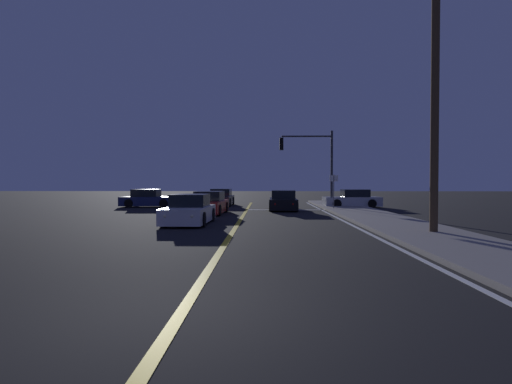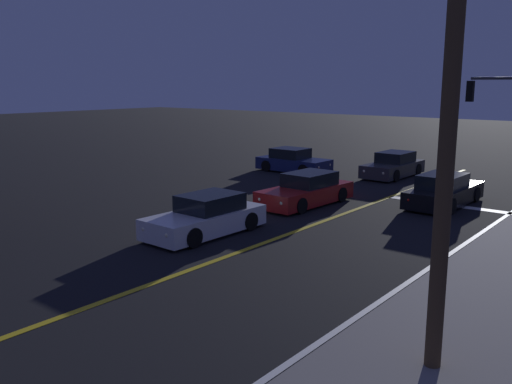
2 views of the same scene
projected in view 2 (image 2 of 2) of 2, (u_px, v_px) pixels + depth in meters
The scene contains 10 objects.
sidewalk_right at pixel (470, 310), 12.09m from camera, with size 3.20×43.79×0.15m, color gray.
lane_line_center at pixel (234, 254), 16.33m from camera, with size 0.20×41.36×0.01m, color gold.
lane_line_edge_right at pixel (392, 293), 13.24m from camera, with size 0.16×41.36×0.01m, color white.
stop_bar at pixel (449, 205), 22.87m from camera, with size 5.29×0.50×0.01m, color white.
car_parked_curb_red at pixel (307, 191), 22.91m from camera, with size 2.04×4.76×1.34m.
car_distant_tail_navy at pixel (293, 161), 31.49m from camera, with size 4.22×2.01×1.34m.
car_following_oncoming_white at pixel (206, 217), 18.42m from camera, with size 1.97×4.42×1.34m.
car_far_approaching_charcoal at pixel (393, 166), 29.77m from camera, with size 1.93×4.47×1.34m.
car_lead_oncoming_black at pixel (444, 192), 22.75m from camera, with size 1.92×4.71×1.34m.
utility_pole_right at pixel (455, 25), 8.47m from camera, with size 1.56×0.28×11.36m.
Camera 2 is at (10.29, 0.35, 5.00)m, focal length 38.38 mm.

